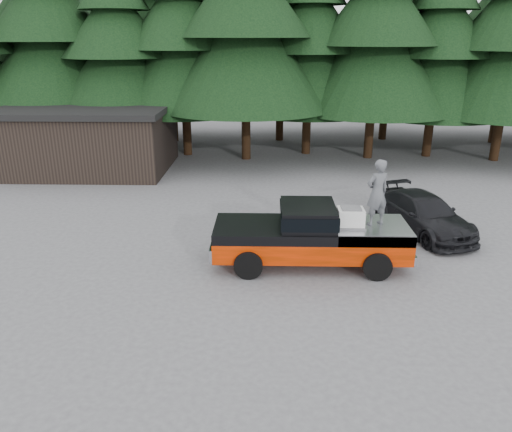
{
  "coord_description": "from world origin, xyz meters",
  "views": [
    {
      "loc": [
        0.27,
        -13.43,
        6.66
      ],
      "look_at": [
        -0.07,
        0.0,
        1.78
      ],
      "focal_mm": 35.0,
      "sensor_mm": 36.0,
      "label": 1
    }
  ],
  "objects_px": {
    "air_compressor": "(350,218)",
    "man_on_bed": "(377,193)",
    "parked_car": "(423,214)",
    "pickup_truck": "(310,244)",
    "utility_building": "(90,138)"
  },
  "relations": [
    {
      "from": "parked_car",
      "to": "man_on_bed",
      "type": "bearing_deg",
      "value": -148.66
    },
    {
      "from": "pickup_truck",
      "to": "man_on_bed",
      "type": "relative_size",
      "value": 3.01
    },
    {
      "from": "man_on_bed",
      "to": "utility_building",
      "type": "height_order",
      "value": "man_on_bed"
    },
    {
      "from": "pickup_truck",
      "to": "utility_building",
      "type": "height_order",
      "value": "utility_building"
    },
    {
      "from": "pickup_truck",
      "to": "man_on_bed",
      "type": "bearing_deg",
      "value": -0.12
    },
    {
      "from": "parked_car",
      "to": "utility_building",
      "type": "height_order",
      "value": "utility_building"
    },
    {
      "from": "man_on_bed",
      "to": "parked_car",
      "type": "height_order",
      "value": "man_on_bed"
    },
    {
      "from": "pickup_truck",
      "to": "utility_building",
      "type": "xyz_separation_m",
      "value": [
        -10.57,
        11.41,
        1.0
      ]
    },
    {
      "from": "man_on_bed",
      "to": "pickup_truck",
      "type": "bearing_deg",
      "value": -25.11
    },
    {
      "from": "pickup_truck",
      "to": "parked_car",
      "type": "bearing_deg",
      "value": 33.78
    },
    {
      "from": "man_on_bed",
      "to": "utility_building",
      "type": "xyz_separation_m",
      "value": [
        -12.46,
        11.41,
        -0.66
      ]
    },
    {
      "from": "pickup_truck",
      "to": "parked_car",
      "type": "distance_m",
      "value": 5.1
    },
    {
      "from": "parked_car",
      "to": "pickup_truck",
      "type": "bearing_deg",
      "value": -165.38
    },
    {
      "from": "air_compressor",
      "to": "man_on_bed",
      "type": "distance_m",
      "value": 1.07
    },
    {
      "from": "air_compressor",
      "to": "utility_building",
      "type": "relative_size",
      "value": 0.09
    }
  ]
}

